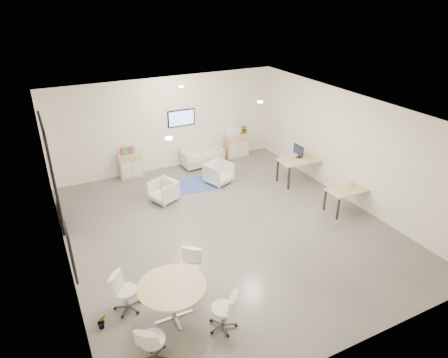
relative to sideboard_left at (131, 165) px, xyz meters
The scene contains 21 objects.
room_shell 4.67m from the sideboard_left, 71.15° to the right, with size 9.60×10.60×4.80m.
glass_door 3.24m from the sideboard_left, 144.66° to the right, with size 0.09×1.90×2.85m.
artwork 6.49m from the sideboard_left, 113.15° to the right, with size 0.05×0.54×1.04m.
wall_tv 2.37m from the sideboard_left, ahead, with size 0.98×0.06×0.58m.
ceiling_spots 4.58m from the sideboard_left, 69.90° to the right, with size 3.14×4.14×0.03m.
sideboard_left is the anchor object (origin of this frame).
sideboard_right 4.03m from the sideboard_left, ahead, with size 0.89×0.43×0.89m.
books 0.54m from the sideboard_left, behind, with size 0.44×0.14×0.22m.
printer 3.88m from the sideboard_left, ahead, with size 0.57×0.50×0.36m.
loveseat 2.54m from the sideboard_left, ahead, with size 1.50×0.83×0.54m.
blue_rug 2.39m from the sideboard_left, 40.46° to the right, with size 1.61×1.08×0.01m, color #2D498A.
armchair_left 2.15m from the sideboard_left, 78.30° to the right, with size 0.70×0.65×0.72m, color silver.
armchair_right 3.01m from the sideboard_left, 35.36° to the right, with size 0.75×0.70×0.77m, color silver.
desk_rear 5.69m from the sideboard_left, 29.85° to the right, with size 1.57×0.89×0.79m.
desk_front 7.06m from the sideboard_left, 44.87° to the right, with size 1.32×0.68×0.68m.
monitor 5.61m from the sideboard_left, 28.72° to the right, with size 0.20×0.50×0.44m.
round_table 6.75m from the sideboard_left, 97.94° to the right, with size 1.31×1.31×0.80m.
meeting_chairs 6.75m from the sideboard_left, 97.94° to the right, with size 2.31×2.31×0.82m.
plant_cabinet 4.42m from the sideboard_left, ahead, with size 0.28×0.31×0.24m, color #3F7F3F.
plant_floor 6.71m from the sideboard_left, 109.53° to the right, with size 0.18×0.32×0.14m, color #3F7F3F.
cup 7.11m from the sideboard_left, 43.45° to the right, with size 0.12×0.09×0.12m, color white.
Camera 1 is at (-4.14, -8.07, 5.89)m, focal length 32.00 mm.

